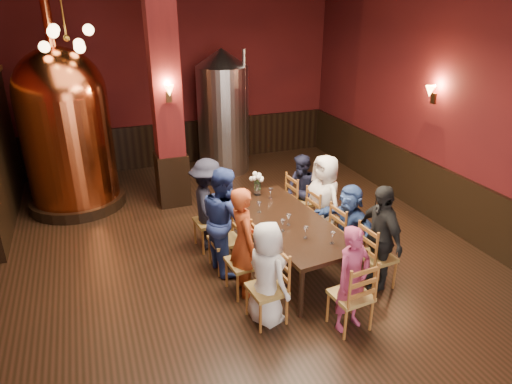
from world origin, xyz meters
name	(u,v)px	position (x,y,z in m)	size (l,w,h in m)	color
room	(229,124)	(0.00, 0.00, 2.25)	(10.00, 10.02, 4.50)	black
wainscot_right	(454,203)	(3.96, 0.00, 0.50)	(0.08, 9.90, 1.00)	black
wainscot_back	(167,144)	(0.00, 4.96, 0.50)	(7.90, 0.08, 1.00)	black
column	(165,86)	(-0.30, 2.80, 2.25)	(0.58, 0.58, 4.50)	#4E1011
pendant_cluster	(67,38)	(-1.80, 2.90, 3.10)	(0.90, 0.90, 1.70)	#A57226
sconce_wall	(434,94)	(3.90, 0.80, 2.20)	(0.20, 0.20, 0.36)	black
sconce_column	(169,92)	(-0.30, 2.50, 2.20)	(0.20, 0.20, 0.36)	black
dining_table	(287,224)	(0.84, -0.03, 0.69)	(1.22, 2.48, 0.75)	black
chair_0	(267,289)	(0.09, -1.11, 0.46)	(0.46, 0.46, 0.92)	#915A25
person_0	(267,274)	(0.09, -1.11, 0.68)	(0.66, 0.43, 1.35)	silver
chair_1	(244,262)	(0.03, -0.44, 0.46)	(0.46, 0.46, 0.92)	#915A25
person_1	(244,242)	(0.03, -0.44, 0.77)	(0.56, 0.37, 1.54)	#A43F1C
chair_2	(225,240)	(-0.03, 0.22, 0.46)	(0.46, 0.46, 0.92)	#915A25
person_2	(224,220)	(-0.03, 0.22, 0.79)	(0.77, 0.38, 1.58)	navy
chair_3	(209,221)	(-0.10, 0.88, 0.46)	(0.46, 0.46, 0.92)	#915A25
person_3	(208,205)	(-0.10, 0.88, 0.74)	(0.96, 0.55, 1.49)	black
chair_4	(377,256)	(1.78, -0.95, 0.46)	(0.46, 0.46, 0.92)	#915A25
person_4	(379,237)	(1.78, -0.95, 0.76)	(0.89, 0.37, 1.51)	black
chair_5	(347,235)	(1.72, -0.28, 0.46)	(0.46, 0.46, 0.92)	#915A25
person_5	(348,225)	(1.72, -0.28, 0.63)	(1.17, 0.37, 1.26)	#2E4B8C
chair_6	(323,217)	(1.66, 0.38, 0.46)	(0.46, 0.46, 0.92)	#915A25
person_6	(324,200)	(1.66, 0.38, 0.75)	(0.73, 0.48, 1.50)	white
chair_7	(301,201)	(1.60, 1.04, 0.46)	(0.46, 0.46, 0.92)	#915A25
person_7	(302,192)	(1.60, 1.04, 0.64)	(0.62, 0.31, 1.29)	black
chair_8	(351,295)	(0.99, -1.57, 0.46)	(0.46, 0.46, 0.92)	#915A25
person_8	(352,279)	(0.99, -1.57, 0.68)	(0.50, 0.33, 1.36)	#993359
copper_kettle	(66,128)	(-2.05, 3.33, 1.52)	(2.00, 2.00, 4.18)	black
steel_vessel	(223,112)	(1.15, 4.15, 1.36)	(1.18, 1.18, 2.72)	#B2B2B7
rose_vase	(257,180)	(0.75, 0.96, 1.01)	(0.23, 0.23, 0.39)	white
wine_glass_0	(283,225)	(0.64, -0.31, 0.83)	(0.07, 0.07, 0.17)	white
wine_glass_1	(289,220)	(0.79, -0.18, 0.83)	(0.07, 0.07, 0.17)	white
wine_glass_2	(306,233)	(0.85, -0.60, 0.83)	(0.07, 0.07, 0.17)	white
wine_glass_3	(271,193)	(0.90, 0.76, 0.83)	(0.07, 0.07, 0.17)	white
wine_glass_4	(259,207)	(0.55, 0.35, 0.83)	(0.07, 0.07, 0.17)	white
wine_glass_5	(332,238)	(1.11, -0.85, 0.83)	(0.07, 0.07, 0.17)	white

